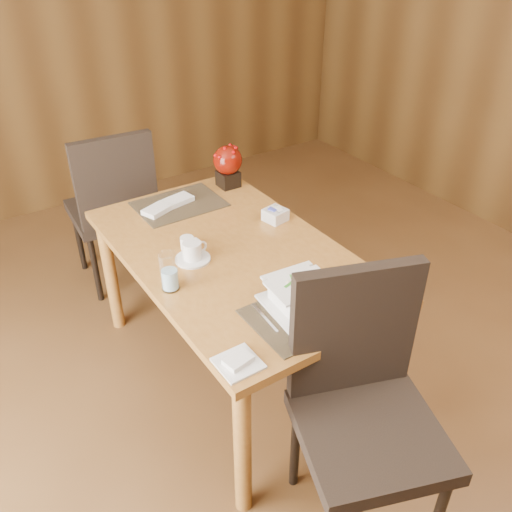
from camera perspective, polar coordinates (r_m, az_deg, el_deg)
ground at (r=2.66m, az=5.12°, el=-19.25°), size 6.00×6.00×0.00m
back_wall at (r=4.41m, az=-20.51°, el=22.14°), size 5.00×0.02×2.80m
dining_table at (r=2.56m, az=-2.39°, el=-1.26°), size 0.90×1.50×0.75m
placemat_near at (r=2.14m, az=5.29°, el=-5.98°), size 0.45×0.33×0.01m
placemat_far at (r=2.93m, az=-8.08°, el=5.44°), size 0.45×0.33×0.01m
soup_setting at (r=2.15m, az=4.78°, el=-4.17°), size 0.29×0.29×0.11m
coffee_cup at (r=2.44m, az=-6.72°, el=0.35°), size 0.16×0.16×0.09m
water_glass at (r=2.24m, az=-9.13°, el=-1.64°), size 0.09×0.09×0.17m
creamer_jug at (r=2.53m, az=-7.26°, el=1.38°), size 0.11×0.11×0.06m
sugar_caddy at (r=2.74m, az=2.04°, el=4.34°), size 0.12×0.12×0.06m
berry_decor at (r=3.06m, az=-2.99°, el=9.67°), size 0.16×0.16×0.24m
napkins_far at (r=2.91m, az=-9.07°, el=5.43°), size 0.31×0.18×0.03m
bread_plate at (r=1.93m, az=-1.88°, el=-11.22°), size 0.15×0.15×0.01m
near_chair at (r=2.07m, az=11.15°, el=-14.07°), size 0.64×0.64×1.08m
far_chair at (r=3.39m, az=-14.72°, el=5.47°), size 0.52×0.52×1.04m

